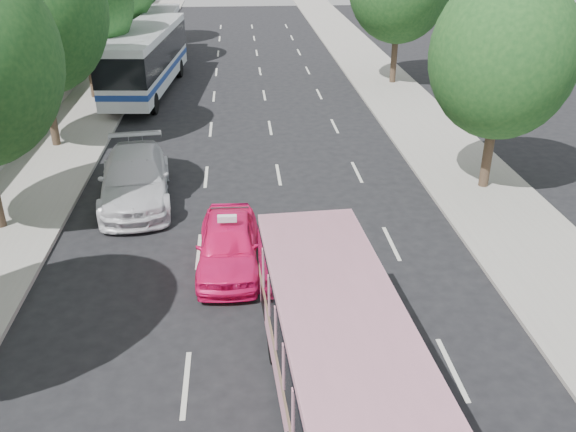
{
  "coord_description": "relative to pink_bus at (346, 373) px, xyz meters",
  "views": [
    {
      "loc": [
        -0.49,
        -12.66,
        9.43
      ],
      "look_at": [
        0.81,
        3.03,
        1.6
      ],
      "focal_mm": 38.0,
      "sensor_mm": 36.0,
      "label": 1
    }
  ],
  "objects": [
    {
      "name": "sidewalk_right",
      "position": [
        7.2,
        24.0,
        -1.76
      ],
      "size": [
        4.0,
        90.0,
        0.12
      ],
      "primitive_type": "cube",
      "color": "#9E998E",
      "rests_on": "ground"
    },
    {
      "name": "pink_bus",
      "position": [
        0.0,
        0.0,
        0.0
      ],
      "size": [
        2.88,
        9.3,
        2.93
      ],
      "rotation": [
        0.0,
        0.0,
        0.06
      ],
      "color": "pink",
      "rests_on": "ground"
    },
    {
      "name": "white_pickup",
      "position": [
        -5.62,
        12.0,
        -0.96
      ],
      "size": [
        3.06,
        6.19,
        1.73
      ],
      "primitive_type": "imported",
      "rotation": [
        0.0,
        0.0,
        0.11
      ],
      "color": "silver",
      "rests_on": "ground"
    },
    {
      "name": "tree_right_near",
      "position": [
        7.48,
        11.94,
        3.38
      ],
      "size": [
        5.1,
        5.1,
        7.95
      ],
      "color": "#38281E",
      "rests_on": "ground"
    },
    {
      "name": "taxi_roof_sign",
      "position": [
        -2.24,
        7.0,
        -0.22
      ],
      "size": [
        0.55,
        0.19,
        0.18
      ],
      "primitive_type": "cube",
      "rotation": [
        0.0,
        0.0,
        -0.02
      ],
      "color": "silver",
      "rests_on": "pink_taxi"
    },
    {
      "name": "tour_coach_rear",
      "position": [
        -7.23,
        34.65,
        0.19
      ],
      "size": [
        2.51,
        11.17,
        3.34
      ],
      "rotation": [
        0.0,
        0.0,
        -0.01
      ],
      "color": "silver",
      "rests_on": "ground"
    },
    {
      "name": "tree_left_c",
      "position": [
        -9.92,
        17.94,
        4.3
      ],
      "size": [
        6.0,
        6.0,
        9.35
      ],
      "color": "#38281E",
      "rests_on": "ground"
    },
    {
      "name": "ground",
      "position": [
        -1.3,
        4.0,
        -1.82
      ],
      "size": [
        120.0,
        120.0,
        0.0
      ],
      "primitive_type": "plane",
      "color": "black",
      "rests_on": "ground"
    },
    {
      "name": "tour_coach_front",
      "position": [
        -6.98,
        27.16,
        0.37
      ],
      "size": [
        3.68,
        12.35,
        3.64
      ],
      "rotation": [
        0.0,
        0.0,
        -0.09
      ],
      "color": "white",
      "rests_on": "ground"
    },
    {
      "name": "pink_taxi",
      "position": [
        -2.24,
        7.0,
        -1.06
      ],
      "size": [
        1.88,
        4.48,
        1.51
      ],
      "primitive_type": "imported",
      "rotation": [
        0.0,
        0.0,
        -0.02
      ],
      "color": "#FF1669",
      "rests_on": "ground"
    },
    {
      "name": "low_wall",
      "position": [
        -11.6,
        24.0,
        -0.92
      ],
      "size": [
        0.3,
        90.0,
        1.5
      ],
      "primitive_type": "cube",
      "color": "#9E998E",
      "rests_on": "sidewalk_left"
    },
    {
      "name": "sidewalk_left",
      "position": [
        -9.8,
        24.0,
        -1.75
      ],
      "size": [
        4.0,
        90.0,
        0.15
      ],
      "primitive_type": "cube",
      "color": "#9E998E",
      "rests_on": "ground"
    }
  ]
}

